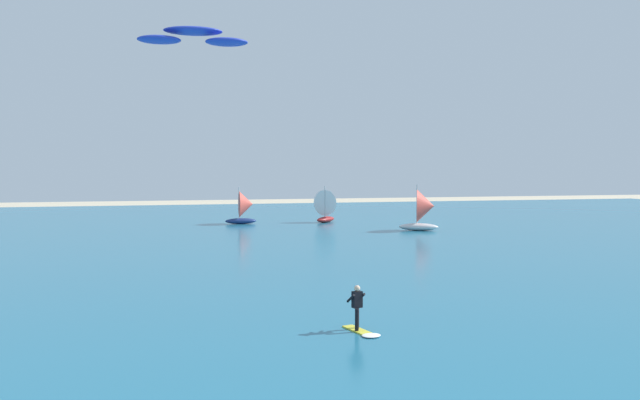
{
  "coord_description": "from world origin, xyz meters",
  "views": [
    {
      "loc": [
        -5.74,
        -8.83,
        6.11
      ],
      "look_at": [
        0.38,
        15.67,
        4.8
      ],
      "focal_mm": 36.57,
      "sensor_mm": 36.0,
      "label": 1
    }
  ],
  "objects_px": {
    "kitesurfer": "(360,315)",
    "sailboat_center_horizon": "(424,210)",
    "sailboat_heeled_over": "(328,205)",
    "kite": "(193,37)",
    "sailboat_far_right": "(245,207)"
  },
  "relations": [
    {
      "from": "kitesurfer",
      "to": "sailboat_center_horizon",
      "type": "relative_size",
      "value": 0.47
    },
    {
      "from": "sailboat_heeled_over",
      "to": "kitesurfer",
      "type": "bearing_deg",
      "value": -103.27
    },
    {
      "from": "kitesurfer",
      "to": "kite",
      "type": "bearing_deg",
      "value": 120.15
    },
    {
      "from": "sailboat_heeled_over",
      "to": "sailboat_center_horizon",
      "type": "height_order",
      "value": "sailboat_center_horizon"
    },
    {
      "from": "kite",
      "to": "sailboat_far_right",
      "type": "xyz_separation_m",
      "value": [
        7.12,
        36.08,
        -10.34
      ]
    },
    {
      "from": "kitesurfer",
      "to": "sailboat_far_right",
      "type": "height_order",
      "value": "sailboat_far_right"
    },
    {
      "from": "sailboat_heeled_over",
      "to": "sailboat_far_right",
      "type": "relative_size",
      "value": 1.02
    },
    {
      "from": "kite",
      "to": "sailboat_far_right",
      "type": "distance_m",
      "value": 38.2
    },
    {
      "from": "kite",
      "to": "sailboat_center_horizon",
      "type": "xyz_separation_m",
      "value": [
        22.41,
        24.84,
        -10.13
      ]
    },
    {
      "from": "kite",
      "to": "sailboat_heeled_over",
      "type": "bearing_deg",
      "value": 66.09
    },
    {
      "from": "sailboat_far_right",
      "to": "sailboat_center_horizon",
      "type": "bearing_deg",
      "value": -36.31
    },
    {
      "from": "sailboat_far_right",
      "to": "kitesurfer",
      "type": "bearing_deg",
      "value": -92.23
    },
    {
      "from": "kite",
      "to": "sailboat_far_right",
      "type": "bearing_deg",
      "value": 78.84
    },
    {
      "from": "kitesurfer",
      "to": "kite",
      "type": "distance_m",
      "value": 15.68
    },
    {
      "from": "kitesurfer",
      "to": "kite",
      "type": "height_order",
      "value": "kite"
    }
  ]
}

